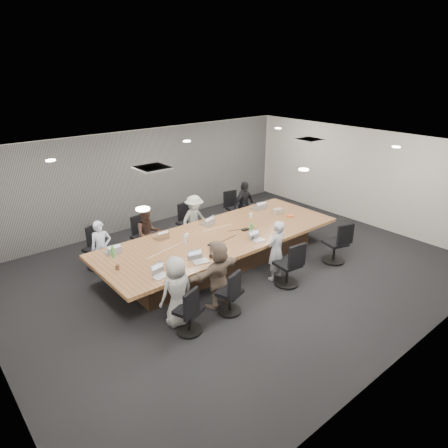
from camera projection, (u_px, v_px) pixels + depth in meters
floor at (235, 270)px, 9.36m from camera, size 10.00×8.00×0.00m
ceiling at (236, 152)px, 8.31m from camera, size 10.00×8.00×0.00m
wall_back at (145, 178)px, 11.68m from camera, size 10.00×0.00×2.80m
wall_front at (411, 287)px, 5.99m from camera, size 10.00×0.00×2.80m
wall_right at (362, 176)px, 11.80m from camera, size 0.00×8.00×2.80m
curtain at (147, 178)px, 11.63m from camera, size 9.80×0.04×2.80m
conference_table at (221, 248)px, 9.57m from camera, size 6.00×2.20×0.74m
chair_0 at (96, 252)px, 9.35m from camera, size 0.69×0.69×0.80m
chair_1 at (142, 240)px, 10.08m from camera, size 0.56×0.56×0.73m
chair_2 at (187, 226)px, 10.89m from camera, size 0.62×0.62×0.78m
chair_3 at (236, 211)px, 11.94m from camera, size 0.62×0.62×0.79m
chair_4 at (189, 314)px, 7.09m from camera, size 0.65×0.65×0.75m
chair_5 at (229, 296)px, 7.66m from camera, size 0.62×0.62×0.73m
chair_6 at (287, 268)px, 8.62m from camera, size 0.62×0.62×0.83m
chair_7 at (335, 246)px, 9.62m from camera, size 0.69×0.69×0.84m
person_0 at (101, 248)px, 9.01m from camera, size 0.52×0.40×1.28m
laptop_0 at (112, 252)px, 8.58m from camera, size 0.32×0.23×0.02m
person_1 at (148, 234)px, 9.72m from camera, size 0.73×0.63×1.30m
laptop_1 at (160, 237)px, 9.29m from camera, size 0.31×0.22×0.02m
person_2 at (194, 220)px, 10.54m from camera, size 0.92×0.60×1.34m
laptop_2 at (207, 223)px, 10.12m from camera, size 0.40×0.32×0.02m
person_3 at (244, 205)px, 11.58m from camera, size 0.86×0.46×1.39m
laptop_3 at (257, 208)px, 11.17m from camera, size 0.35×0.26×0.02m
person_4 at (177, 291)px, 7.22m from camera, size 0.67×0.44×1.36m
laptop_4 at (161, 276)px, 7.59m from camera, size 0.32×0.25×0.02m
person_5 at (218, 274)px, 7.78m from camera, size 1.33×0.56×1.39m
laptop_5 at (201, 261)px, 8.16m from camera, size 0.37×0.30×0.02m
person_6 at (276, 250)px, 8.76m from camera, size 0.53×0.37×1.39m
laptop_6 at (259, 240)px, 9.13m from camera, size 0.30×0.22×0.02m
bottle_green_left at (113, 252)px, 8.30m from camera, size 0.09×0.09×0.24m
bottle_green_right at (251, 229)px, 9.44m from camera, size 0.09×0.09×0.27m
bottle_clear at (185, 239)px, 8.94m from camera, size 0.08×0.08×0.21m
cup_white_far at (187, 235)px, 9.30m from camera, size 0.09×0.09×0.09m
cup_white_near at (251, 215)px, 10.51m from camera, size 0.10×0.10×0.10m
mug_brown at (117, 267)px, 7.85m from camera, size 0.10×0.10×0.10m
mic_left at (211, 244)px, 8.92m from camera, size 0.16×0.14×0.03m
mic_right at (245, 230)px, 9.70m from camera, size 0.17×0.12×0.03m
stapler at (254, 238)px, 9.22m from camera, size 0.17×0.05×0.06m
canvas_bag at (278, 211)px, 10.75m from camera, size 0.27×0.19×0.13m
snack_packet at (290, 216)px, 10.56m from camera, size 0.21×0.18×0.04m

